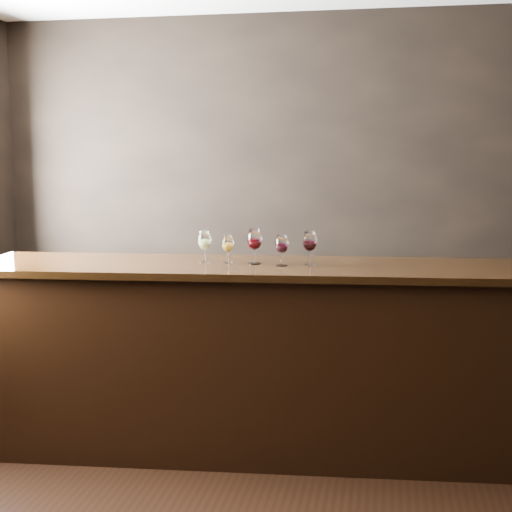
% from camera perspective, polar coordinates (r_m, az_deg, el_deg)
% --- Properties ---
extents(room_shell, '(5.02, 4.52, 2.81)m').
position_cam_1_polar(room_shell, '(2.96, -0.49, 7.77)').
color(room_shell, black).
rests_on(room_shell, ground).
extents(bar_counter, '(3.27, 0.99, 1.13)m').
position_cam_1_polar(bar_counter, '(4.43, -0.47, -8.43)').
color(bar_counter, black).
rests_on(bar_counter, ground).
extents(bar_top, '(3.39, 1.07, 0.04)m').
position_cam_1_polar(bar_top, '(4.30, -0.48, -0.93)').
color(bar_top, black).
rests_on(bar_top, bar_counter).
extents(back_bar_shelf, '(2.42, 0.40, 0.87)m').
position_cam_1_polar(back_bar_shelf, '(5.03, 13.87, -8.17)').
color(back_bar_shelf, black).
rests_on(back_bar_shelf, ground).
extents(glass_white, '(0.08, 0.08, 0.19)m').
position_cam_1_polar(glass_white, '(4.36, -4.14, 1.20)').
color(glass_white, white).
rests_on(glass_white, bar_top).
extents(glass_amber, '(0.07, 0.07, 0.17)m').
position_cam_1_polar(glass_amber, '(4.32, -2.27, 0.95)').
color(glass_amber, white).
rests_on(glass_amber, bar_top).
extents(glass_red_a, '(0.09, 0.09, 0.21)m').
position_cam_1_polar(glass_red_a, '(4.29, -0.12, 1.28)').
color(glass_red_a, white).
rests_on(glass_red_a, bar_top).
extents(glass_red_b, '(0.08, 0.08, 0.19)m').
position_cam_1_polar(glass_red_b, '(4.22, 2.08, 0.91)').
color(glass_red_b, white).
rests_on(glass_red_b, bar_top).
extents(glass_red_c, '(0.09, 0.09, 0.20)m').
position_cam_1_polar(glass_red_c, '(4.26, 4.32, 1.12)').
color(glass_red_c, white).
rests_on(glass_red_c, bar_top).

